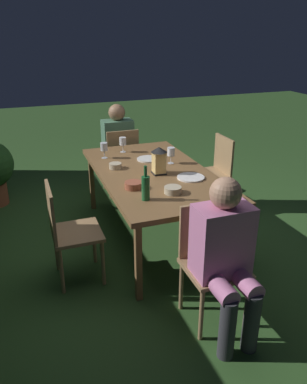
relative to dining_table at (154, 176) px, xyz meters
The scene contains 19 objects.
ground_plane 0.68m from the dining_table, ahead, with size 16.00×16.00×0.00m, color #2D5123.
dining_table is the anchor object (origin of this frame).
chair_head_far 1.23m from the dining_table, ahead, with size 0.40×0.42×0.87m.
person_in_green 1.42m from the dining_table, ahead, with size 0.48×0.38×1.15m.
chair_head_near 1.23m from the dining_table, behind, with size 0.40×0.42×0.87m.
person_in_pink 1.42m from the dining_table, behind, with size 0.48×0.38×1.15m.
chair_side_right_a 1.03m from the dining_table, 115.62° to the left, with size 0.42×0.40×0.87m.
chair_side_left_b 1.03m from the dining_table, 64.38° to the right, with size 0.42×0.40×0.87m.
lantern_centerpiece 0.21m from the dining_table, 160.17° to the right, with size 0.15×0.15×0.27m.
green_bottle_on_table 0.69m from the dining_table, 154.78° to the left, with size 0.07×0.07×0.29m.
wine_glass_a 0.34m from the dining_table, 56.14° to the right, with size 0.08×0.08×0.17m.
wine_glass_b 0.69m from the dining_table, 31.60° to the left, with size 0.08×0.08×0.17m.
wine_glass_c 0.74m from the dining_table, ahead, with size 0.08×0.08×0.17m.
plate_a 0.37m from the dining_table, 10.75° to the right, with size 0.23×0.23×0.01m, color silver.
plate_b 0.40m from the dining_table, 137.74° to the right, with size 0.25×0.25×0.01m, color white.
bowl_olives 0.47m from the dining_table, 137.94° to the left, with size 0.15×0.15×0.06m.
bowl_bread 0.92m from the dining_table, 157.30° to the right, with size 0.14×0.14×0.05m.
bowl_salad 0.40m from the dining_table, 57.07° to the left, with size 0.12×0.12×0.05m.
bowl_dip 0.56m from the dining_table, behind, with size 0.15×0.15×0.06m.
Camera 1 is at (-3.29, 1.19, 2.00)m, focal length 35.77 mm.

